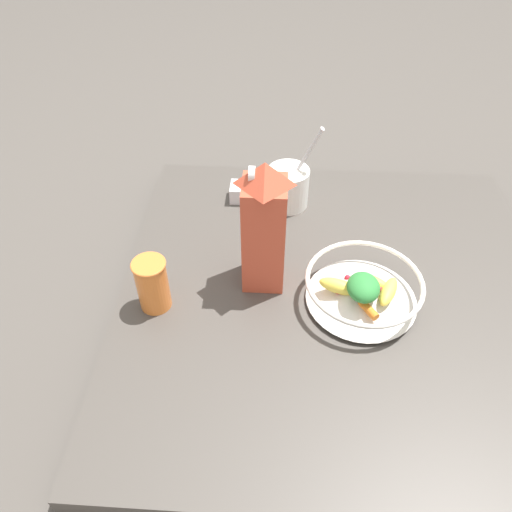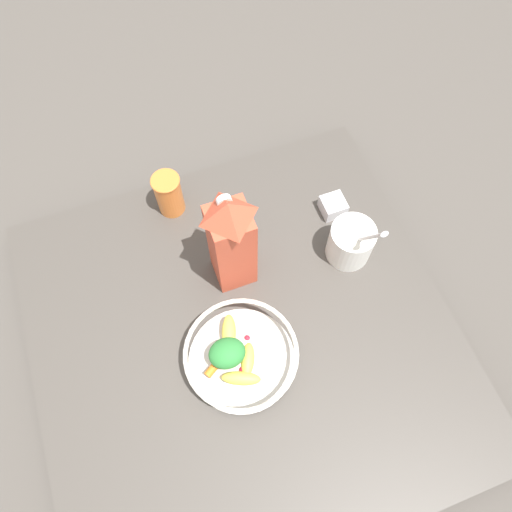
{
  "view_description": "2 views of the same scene",
  "coord_description": "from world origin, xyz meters",
  "px_view_note": "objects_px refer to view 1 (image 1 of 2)",
  "views": [
    {
      "loc": [
        0.72,
        -0.12,
        0.84
      ],
      "look_at": [
        -0.03,
        -0.17,
        0.12
      ],
      "focal_mm": 35.0,
      "sensor_mm": 36.0,
      "label": 1
    },
    {
      "loc": [
        0.09,
        0.31,
        1.12
      ],
      "look_at": [
        -0.08,
        -0.14,
        0.13
      ],
      "focal_mm": 35.0,
      "sensor_mm": 36.0,
      "label": 2
    }
  ],
  "objects_px": {
    "fruit_bowl": "(363,289)",
    "spice_jar": "(241,193)",
    "drinking_cup": "(152,283)",
    "yogurt_tub": "(288,185)",
    "milk_carton": "(264,226)"
  },
  "relations": [
    {
      "from": "spice_jar",
      "to": "drinking_cup",
      "type": "bearing_deg",
      "value": -21.71
    },
    {
      "from": "milk_carton",
      "to": "yogurt_tub",
      "type": "distance_m",
      "value": 0.29
    },
    {
      "from": "yogurt_tub",
      "to": "spice_jar",
      "type": "bearing_deg",
      "value": -96.6
    },
    {
      "from": "fruit_bowl",
      "to": "spice_jar",
      "type": "bearing_deg",
      "value": -140.83
    },
    {
      "from": "fruit_bowl",
      "to": "spice_jar",
      "type": "relative_size",
      "value": 4.28
    },
    {
      "from": "milk_carton",
      "to": "spice_jar",
      "type": "bearing_deg",
      "value": -165.89
    },
    {
      "from": "milk_carton",
      "to": "spice_jar",
      "type": "relative_size",
      "value": 5.35
    },
    {
      "from": "drinking_cup",
      "to": "spice_jar",
      "type": "relative_size",
      "value": 2.15
    },
    {
      "from": "spice_jar",
      "to": "fruit_bowl",
      "type": "bearing_deg",
      "value": 39.17
    },
    {
      "from": "drinking_cup",
      "to": "spice_jar",
      "type": "height_order",
      "value": "drinking_cup"
    },
    {
      "from": "fruit_bowl",
      "to": "yogurt_tub",
      "type": "xyz_separation_m",
      "value": [
        -0.33,
        -0.16,
        0.02
      ]
    },
    {
      "from": "milk_carton",
      "to": "drinking_cup",
      "type": "bearing_deg",
      "value": -68.38
    },
    {
      "from": "yogurt_tub",
      "to": "drinking_cup",
      "type": "height_order",
      "value": "yogurt_tub"
    },
    {
      "from": "fruit_bowl",
      "to": "milk_carton",
      "type": "height_order",
      "value": "milk_carton"
    },
    {
      "from": "yogurt_tub",
      "to": "drinking_cup",
      "type": "distance_m",
      "value": 0.44
    }
  ]
}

